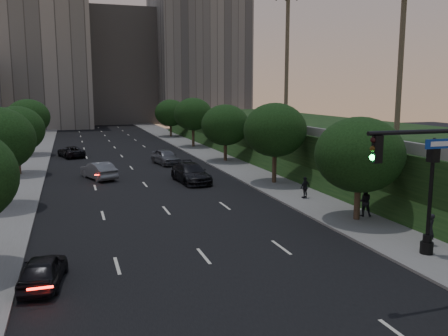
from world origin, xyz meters
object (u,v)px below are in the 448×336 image
object	(u,v)px
sedan_near_right	(191,173)
street_lamp	(430,202)
sedan_mid_left	(98,171)
pedestrian_a	(430,229)
sedan_far_right	(165,157)
pedestrian_b	(364,201)
pedestrian_c	(305,187)
sedan_near_left	(43,270)
sedan_far_left	(71,152)

from	to	relation	value
sedan_near_right	street_lamp	bearing A→B (deg)	-79.10
street_lamp	sedan_mid_left	xyz separation A→B (m)	(-13.46, 25.02, -1.87)
sedan_mid_left	pedestrian_a	bearing A→B (deg)	100.99
sedan_far_right	pedestrian_b	size ratio (longest dim) A/B	2.61
sedan_near_right	pedestrian_c	bearing A→B (deg)	-60.45
sedan_near_left	sedan_mid_left	distance (m)	23.27
sedan_far_right	sedan_near_left	bearing A→B (deg)	-120.38
sedan_near_left	pedestrian_b	world-z (taller)	pedestrian_b
street_lamp	pedestrian_b	world-z (taller)	street_lamp
street_lamp	sedan_near_right	size ratio (longest dim) A/B	1.01
sedan_mid_left	pedestrian_b	xyz separation A→B (m)	(14.59, -18.33, 0.30)
street_lamp	pedestrian_b	size ratio (longest dim) A/B	3.08
pedestrian_c	pedestrian_b	bearing A→B (deg)	79.53
sedan_mid_left	pedestrian_b	distance (m)	23.44
sedan_near_left	pedestrian_a	xyz separation A→B (m)	(17.97, -1.06, 0.31)
sedan_mid_left	pedestrian_b	world-z (taller)	pedestrian_b
sedan_far_right	pedestrian_b	world-z (taller)	pedestrian_b
pedestrian_b	street_lamp	bearing A→B (deg)	103.03
sedan_near_right	sedan_far_right	world-z (taller)	sedan_far_right
street_lamp	sedan_far_left	world-z (taller)	street_lamp
pedestrian_a	pedestrian_c	size ratio (longest dim) A/B	1.04
sedan_far_left	sedan_near_right	xyz separation A→B (m)	(9.56, -19.12, 0.15)
sedan_near_left	sedan_near_right	bearing A→B (deg)	-111.50
sedan_near_left	pedestrian_a	size ratio (longest dim) A/B	2.36
sedan_far_right	pedestrian_a	bearing A→B (deg)	-87.03
sedan_mid_left	sedan_near_right	size ratio (longest dim) A/B	0.84
sedan_near_right	pedestrian_c	distance (m)	10.75
sedan_mid_left	pedestrian_c	xyz separation A→B (m)	(13.48, -12.81, 0.15)
street_lamp	pedestrian_a	size ratio (longest dim) A/B	3.52
sedan_mid_left	pedestrian_c	world-z (taller)	pedestrian_c
sedan_mid_left	pedestrian_b	bearing A→B (deg)	108.53
street_lamp	pedestrian_c	xyz separation A→B (m)	(0.03, 12.21, -1.72)
sedan_mid_left	sedan_far_right	size ratio (longest dim) A/B	0.98
sedan_near_left	pedestrian_c	bearing A→B (deg)	-140.83
sedan_near_right	pedestrian_a	distance (m)	21.29
sedan_mid_left	sedan_far_right	world-z (taller)	sedan_far_right
pedestrian_a	pedestrian_b	size ratio (longest dim) A/B	0.88
sedan_far_left	pedestrian_c	xyz separation A→B (m)	(15.70, -27.94, 0.27)
sedan_mid_left	sedan_far_left	xyz separation A→B (m)	(-2.22, 15.13, -0.11)
sedan_far_left	pedestrian_a	world-z (taller)	pedestrian_a
sedan_far_left	sedan_far_right	bearing A→B (deg)	121.56
pedestrian_c	street_lamp	bearing A→B (deg)	68.03
sedan_near_right	pedestrian_b	size ratio (longest dim) A/B	3.05
street_lamp	sedan_far_right	world-z (taller)	street_lamp
pedestrian_c	sedan_near_left	bearing A→B (deg)	9.10
street_lamp	pedestrian_b	bearing A→B (deg)	80.34
street_lamp	pedestrian_c	size ratio (longest dim) A/B	3.65
sedan_far_left	sedan_far_right	size ratio (longest dim) A/B	0.99
street_lamp	sedan_far_right	distance (m)	32.14
street_lamp	pedestrian_b	distance (m)	6.96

